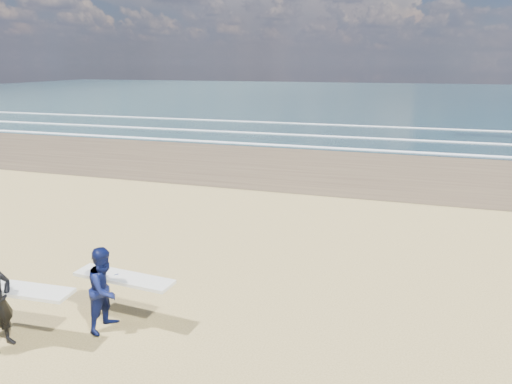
% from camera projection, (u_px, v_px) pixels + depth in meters
% --- Properties ---
extents(ocean, '(220.00, 100.00, 0.02)m').
position_uv_depth(ocean, '(489.00, 98.00, 69.32)').
color(ocean, '#193038').
rests_on(ocean, ground).
extents(surfer_far, '(2.23, 1.17, 1.77)m').
position_uv_depth(surfer_far, '(107.00, 288.00, 9.21)').
color(surfer_far, '#0C1343').
rests_on(surfer_far, ground).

